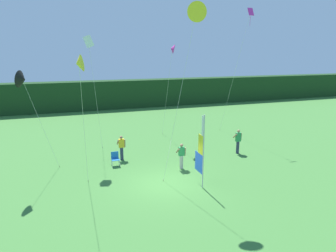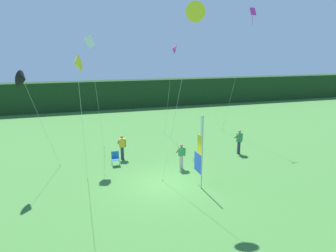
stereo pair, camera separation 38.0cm
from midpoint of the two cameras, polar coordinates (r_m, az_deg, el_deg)
ground_plane at (r=16.70m, az=-1.31°, el=-11.06°), size 120.00×120.00×0.00m
distant_treeline at (r=39.18m, az=-12.12°, el=5.92°), size 80.00×2.40×3.58m
banner_flag at (r=15.85m, az=5.68°, el=-5.03°), size 0.06×1.03×4.01m
person_near_banner at (r=20.20m, az=-9.48°, el=-4.02°), size 0.55×0.48×1.67m
person_mid_field at (r=18.44m, az=2.01°, el=-5.68°), size 0.55×0.48×1.62m
person_far_left at (r=21.70m, az=12.85°, el=-2.79°), size 0.55×0.48×1.75m
folding_chair at (r=19.37m, az=-10.71°, el=-6.05°), size 0.51×0.51×0.89m
kite_yellow_delta_0 at (r=12.91m, az=-17.58°, el=11.27°), size 0.51×3.68×7.00m
kite_magenta_delta_1 at (r=22.81m, az=0.35°, el=14.57°), size 0.64×3.20×7.71m
kite_white_box_2 at (r=20.06m, az=-15.61°, el=15.32°), size 1.08×2.22×8.15m
kite_black_delta_3 at (r=17.19m, az=-26.86°, el=7.98°), size 1.69×2.48×6.19m
kite_magenta_diamond_4 at (r=25.04m, az=14.49°, el=17.93°), size 0.65×3.42×10.39m
kite_yellow_delta_5 at (r=14.78m, az=4.63°, el=20.98°), size 1.71×1.60×9.38m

